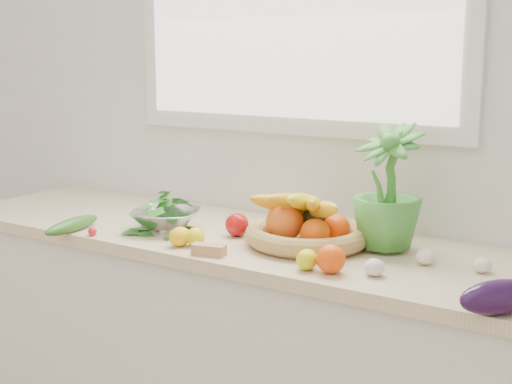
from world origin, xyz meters
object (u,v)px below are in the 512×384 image
Objects in this scene: cucumber at (72,225)px; colander_with_spinach at (166,213)px; eggplant at (499,297)px; potted_herb at (387,186)px; fruit_basket at (307,228)px; apple at (237,225)px.

colander_with_spinach is (0.25, 0.18, 0.04)m from cucumber.
eggplant is 1.37m from cucumber.
fruit_basket is at bearing -162.42° from potted_herb.
apple is 0.92m from eggplant.
potted_herb reaches higher than cucumber.
apple is at bearing 26.94° from cucumber.
apple is at bearing 16.04° from colander_with_spinach.
eggplant is at bearing -23.21° from fruit_basket.
fruit_basket is at bearing 156.79° from eggplant.
eggplant is 0.46× the size of fruit_basket.
fruit_basket is 1.54× the size of colander_with_spinach.
cucumber is 0.69× the size of potted_herb.
eggplant is at bearing -15.55° from apple.
colander_with_spinach is at bearing 35.68° from cucumber.
eggplant reaches higher than cucumber.
eggplant is 0.57m from potted_herb.
potted_herb is at bearing 20.28° from cucumber.
potted_herb reaches higher than apple.
fruit_basket is (0.72, 0.28, 0.03)m from cucumber.
potted_herb is 0.28m from fruit_basket.
eggplant is 0.55× the size of potted_herb.
colander_with_spinach is at bearing -166.20° from potted_herb.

